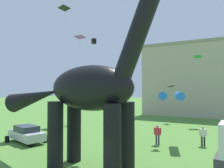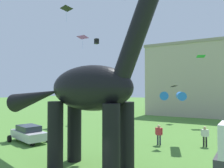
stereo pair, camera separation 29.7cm
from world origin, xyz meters
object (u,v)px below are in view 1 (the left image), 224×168
at_px(kite_high_left, 171,86).
at_px(kite_mid_center, 176,96).
at_px(kite_high_right, 80,37).
at_px(kite_trailing, 94,41).
at_px(parked_sedan_left, 27,134).
at_px(dinosaur_sculpture, 90,88).
at_px(person_strolling_adult, 157,133).
at_px(person_photographer, 203,134).
at_px(kite_mid_right, 198,57).
at_px(kite_drifting, 64,8).
at_px(kite_apex, 133,45).

bearing_deg(kite_high_left, kite_mid_center, -75.24).
bearing_deg(kite_high_right, kite_trailing, 80.93).
height_order(parked_sedan_left, kite_high_right, kite_high_right).
height_order(dinosaur_sculpture, person_strolling_adult, dinosaur_sculpture).
height_order(person_photographer, kite_high_left, kite_high_left).
distance_m(kite_mid_right, kite_high_right, 17.65).
bearing_deg(person_photographer, kite_trailing, 37.50).
bearing_deg(person_photographer, person_strolling_adult, 87.02).
relative_size(parked_sedan_left, kite_high_left, 3.14).
distance_m(dinosaur_sculpture, kite_mid_center, 9.44).
xyz_separation_m(person_strolling_adult, kite_high_right, (-14.20, 7.55, 11.82)).
bearing_deg(kite_mid_center, person_photographer, 14.37).
height_order(person_strolling_adult, kite_high_left, kite_high_left).
xyz_separation_m(kite_mid_center, kite_drifting, (-13.85, 0.97, 10.78)).
distance_m(kite_mid_center, kite_trailing, 19.91).
relative_size(dinosaur_sculpture, kite_high_right, 7.14).
xyz_separation_m(person_strolling_adult, kite_mid_right, (1.72, 14.49, 8.62)).
bearing_deg(kite_drifting, parked_sedan_left, -78.31).
bearing_deg(kite_apex, kite_mid_center, -46.95).
bearing_deg(person_strolling_adult, kite_apex, 131.99).
xyz_separation_m(person_photographer, kite_high_left, (-5.80, 13.12, 4.36)).
distance_m(kite_mid_center, kite_high_right, 19.03).
xyz_separation_m(dinosaur_sculpture, kite_drifting, (-10.52, 9.78, 10.11)).
distance_m(kite_apex, kite_high_left, 8.90).
xyz_separation_m(kite_mid_center, kite_mid_right, (0.29, 13.62, 5.36)).
xyz_separation_m(person_strolling_adult, kite_apex, (-6.11, 8.95, 10.01)).
relative_size(kite_mid_right, kite_high_left, 0.97).
bearing_deg(kite_high_left, kite_drifting, -128.86).
xyz_separation_m(dinosaur_sculpture, kite_trailing, (-11.81, 18.58, 7.81)).
bearing_deg(person_strolling_adult, kite_mid_right, 90.88).
xyz_separation_m(kite_apex, kite_mid_center, (7.55, -8.08, -6.74)).
distance_m(kite_trailing, kite_high_left, 14.26).
bearing_deg(parked_sedan_left, kite_mid_right, 72.37).
bearing_deg(kite_drifting, kite_high_left, 51.14).
relative_size(parked_sedan_left, kite_trailing, 5.33).
distance_m(kite_mid_right, kite_trailing, 16.20).
height_order(kite_apex, kite_trailing, kite_trailing).
distance_m(dinosaur_sculpture, kite_high_right, 21.29).
xyz_separation_m(kite_trailing, kite_high_left, (11.53, 3.91, -7.42)).
distance_m(person_photographer, kite_mid_center, 4.00).
distance_m(parked_sedan_left, person_photographer, 15.96).
bearing_deg(parked_sedan_left, kite_high_right, 119.95).
bearing_deg(kite_apex, kite_high_right, -170.18).
relative_size(kite_mid_center, kite_high_right, 1.42).
relative_size(person_photographer, kite_drifting, 0.95).
distance_m(kite_mid_right, kite_high_left, 5.80).
distance_m(dinosaur_sculpture, kite_drifting, 17.57).
relative_size(kite_apex, kite_drifting, 0.70).
height_order(kite_apex, kite_mid_right, kite_apex).
distance_m(kite_high_right, kite_high_left, 15.80).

